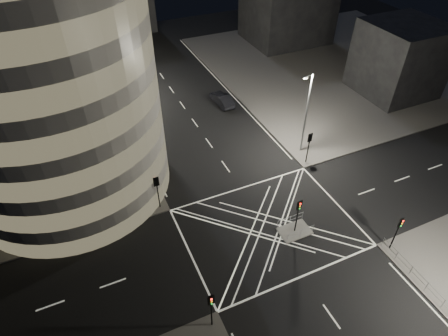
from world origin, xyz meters
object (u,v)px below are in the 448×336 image
traffic_signal_fl (157,187)px  sedan (222,99)px  central_island (294,231)px  street_lamp_left_near (133,138)px  traffic_signal_nr (399,228)px  traffic_signal_island (298,211)px  street_lamp_right_far (306,112)px  traffic_signal_fr (309,143)px  street_lamp_left_far (101,67)px  traffic_signal_nl (211,305)px

traffic_signal_fl → sedan: 21.50m
traffic_signal_fl → central_island: bearing=-37.5°
traffic_signal_fl → street_lamp_left_near: bearing=97.0°
traffic_signal_nr → traffic_signal_island: 8.62m
street_lamp_left_near → street_lamp_right_far: (18.87, -3.00, 0.00)m
traffic_signal_fr → street_lamp_left_near: size_ratio=0.40×
traffic_signal_fr → traffic_signal_island: (-6.80, -8.30, 0.00)m
traffic_signal_nr → sedan: (-3.52, 29.71, -2.11)m
central_island → traffic_signal_nr: traffic_signal_nr is taller
street_lamp_right_far → traffic_signal_island: bearing=-125.3°
central_island → traffic_signal_island: size_ratio=0.75×
traffic_signal_fr → street_lamp_left_far: size_ratio=0.40×
traffic_signal_fl → street_lamp_left_near: (-0.64, 5.20, 2.63)m
street_lamp_left_near → sedan: street_lamp_left_near is taller
central_island → street_lamp_left_near: street_lamp_left_near is taller
street_lamp_left_near → street_lamp_right_far: size_ratio=1.00×
street_lamp_right_far → traffic_signal_fl: bearing=-173.1°
central_island → street_lamp_right_far: street_lamp_right_far is taller
traffic_signal_fr → sedan: bearing=102.3°
traffic_signal_nl → traffic_signal_fr: 22.24m
central_island → traffic_signal_nr: (6.80, -5.30, 2.84)m
traffic_signal_fl → traffic_signal_fr: 17.60m
street_lamp_left_far → traffic_signal_fr: bearing=-51.8°
street_lamp_right_far → traffic_signal_nr: bearing=-92.3°
traffic_signal_fl → traffic_signal_nr: size_ratio=1.00×
central_island → traffic_signal_fr: bearing=50.7°
traffic_signal_fl → street_lamp_left_far: 23.36m
traffic_signal_fl → street_lamp_left_near: size_ratio=0.40×
central_island → traffic_signal_fr: traffic_signal_fr is taller
traffic_signal_fl → street_lamp_left_near: street_lamp_left_near is taller
central_island → street_lamp_left_near: (-11.44, 13.50, 5.47)m
traffic_signal_nl → street_lamp_left_far: 36.90m
traffic_signal_nr → sedan: bearing=96.8°
street_lamp_right_far → sedan: size_ratio=2.06×
central_island → traffic_signal_nl: size_ratio=0.75×
sedan → traffic_signal_nl: bearing=60.3°
central_island → sedan: size_ratio=0.62×
central_island → street_lamp_right_far: (7.44, 10.50, 5.47)m
central_island → street_lamp_right_far: bearing=54.7°
traffic_signal_fl → traffic_signal_island: 13.62m
traffic_signal_island → street_lamp_left_near: street_lamp_left_near is taller
traffic_signal_nr → traffic_signal_fl: bearing=142.3°
traffic_signal_fr → traffic_signal_island: size_ratio=1.00×
street_lamp_left_far → street_lamp_right_far: 28.23m
traffic_signal_nl → sedan: 32.95m
street_lamp_left_near → sedan: 18.92m
traffic_signal_nr → traffic_signal_island: same height
traffic_signal_island → traffic_signal_nl: bearing=-153.9°
street_lamp_left_near → street_lamp_left_far: same height
street_lamp_right_far → street_lamp_left_far: bearing=131.9°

